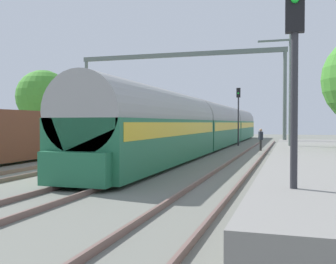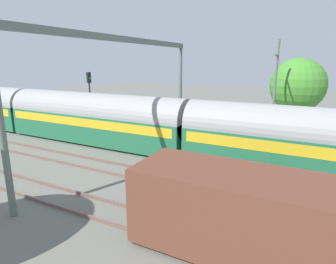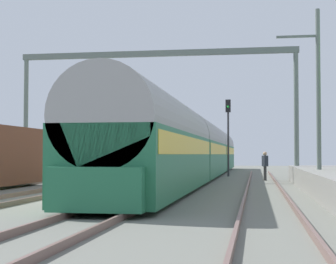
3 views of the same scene
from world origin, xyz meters
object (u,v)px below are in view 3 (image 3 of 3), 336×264
object	(u,v)px
railway_signal_far	(228,128)
catenary_gantry	(156,82)
person_crossing	(265,163)
passenger_train	(198,148)

from	to	relation	value
railway_signal_far	catenary_gantry	xyz separation A→B (m)	(-4.02, -6.74, 2.46)
person_crossing	catenary_gantry	size ratio (longest dim) A/B	0.10
person_crossing	catenary_gantry	distance (m)	8.17
person_crossing	catenary_gantry	world-z (taller)	catenary_gantry
passenger_train	catenary_gantry	bearing A→B (deg)	-114.35
passenger_train	railway_signal_far	distance (m)	3.22
catenary_gantry	person_crossing	bearing A→B (deg)	6.97
passenger_train	catenary_gantry	xyz separation A→B (m)	(-2.10, -4.63, 3.96)
person_crossing	railway_signal_far	distance (m)	6.89
person_crossing	railway_signal_far	xyz separation A→B (m)	(-2.48, 5.95, 2.44)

